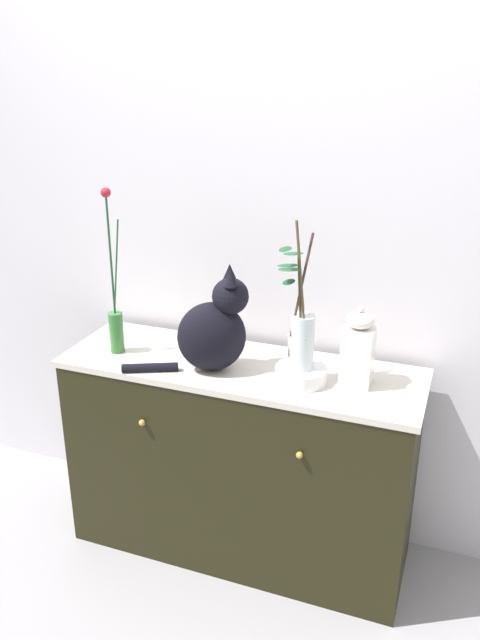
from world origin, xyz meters
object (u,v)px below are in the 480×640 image
at_px(candle_pillar, 293,350).
at_px(jar_lidded_porcelain, 358,349).
at_px(cat_sitting, 214,329).
at_px(vase_glass_clear, 302,334).
at_px(sideboard, 240,459).
at_px(vase_slim_green, 115,317).
at_px(bowl_porcelain, 301,374).

bearing_deg(candle_pillar, jar_lidded_porcelain, -14.54).
xyz_separation_m(cat_sitting, vase_glass_clear, (0.32, 0.02, 0.02)).
xyz_separation_m(sideboard, vase_slim_green, (-0.49, -0.05, 0.56)).
distance_m(bowl_porcelain, candle_pillar, 0.14).
bearing_deg(sideboard, vase_slim_green, -173.68).
bearing_deg(candle_pillar, vase_glass_clear, -62.94).
bearing_deg(vase_glass_clear, bowl_porcelain, 12.78).
bearing_deg(vase_slim_green, jar_lidded_porcelain, 3.77).
relative_size(bowl_porcelain, candle_pillar, 1.40).
bearing_deg(candle_pillar, vase_slim_green, -169.46).
bearing_deg(sideboard, cat_sitting, -138.07).
distance_m(bowl_porcelain, vase_glass_clear, 0.15).
xyz_separation_m(vase_slim_green, vase_glass_clear, (0.73, 0.01, 0.03)).
height_order(bowl_porcelain, vase_glass_clear, vase_glass_clear).
xyz_separation_m(bowl_porcelain, vase_glass_clear, (-0.00, -0.00, 0.15)).
distance_m(cat_sitting, candle_pillar, 0.31).
bearing_deg(bowl_porcelain, sideboard, 169.55).
xyz_separation_m(bowl_porcelain, candle_pillar, (-0.06, 0.12, 0.03)).
distance_m(vase_slim_green, jar_lidded_porcelain, 0.92).
bearing_deg(candle_pillar, sideboard, -158.87).
bearing_deg(cat_sitting, candle_pillar, 28.08).
bearing_deg(vase_glass_clear, sideboard, 169.19).
bearing_deg(vase_glass_clear, candle_pillar, 117.06).
bearing_deg(vase_slim_green, candle_pillar, 10.54).
bearing_deg(bowl_porcelain, cat_sitting, -176.30).
distance_m(vase_slim_green, bowl_porcelain, 0.74).
bearing_deg(bowl_porcelain, candle_pillar, 118.71).
distance_m(sideboard, bowl_porcelain, 0.51).
height_order(vase_glass_clear, candle_pillar, vase_glass_clear).
distance_m(sideboard, vase_glass_clear, 0.64).
relative_size(sideboard, candle_pillar, 10.27).
bearing_deg(jar_lidded_porcelain, sideboard, -179.13).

